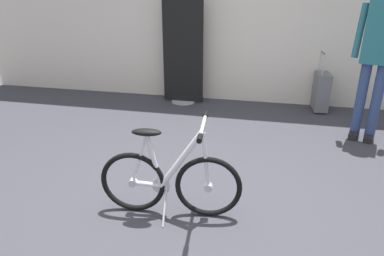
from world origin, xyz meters
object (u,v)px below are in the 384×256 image
Objects in this scene: folding_bike_foreground at (170,180)px; visitor_near_wall at (379,47)px; rolling_suitcase at (321,91)px; floor_banner_stand at (183,57)px.

visitor_near_wall is (1.78, 1.91, 0.75)m from folding_bike_foreground.
folding_bike_foreground is at bearing -116.47° from rolling_suitcase.
visitor_near_wall is 1.24m from rolling_suitcase.
folding_bike_foreground is at bearing -78.00° from floor_banner_stand.
floor_banner_stand is at bearing -178.96° from rolling_suitcase.
folding_bike_foreground is 2.72m from visitor_near_wall.
visitor_near_wall is at bearing -20.08° from floor_banner_stand.
rolling_suitcase is (1.99, 0.04, -0.40)m from floor_banner_stand.
rolling_suitcase is at bearing 112.91° from visitor_near_wall.
folding_bike_foreground is 1.30× the size of rolling_suitcase.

